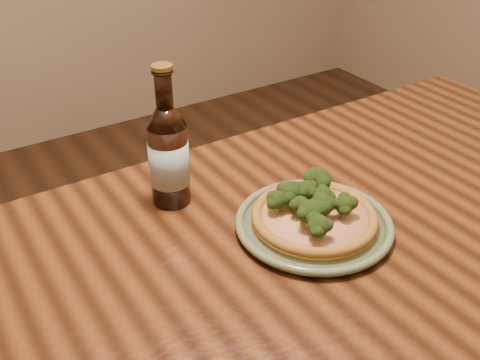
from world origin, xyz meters
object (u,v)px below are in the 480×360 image
plate (314,224)px  beer_bottle (169,154)px  table (316,316)px  pizza (314,214)px

plate → beer_bottle: bearing=128.0°
table → plate: (0.06, 0.09, 0.10)m
pizza → beer_bottle: bearing=128.2°
table → pizza: bearing=57.4°
table → beer_bottle: size_ratio=6.26×
plate → beer_bottle: (-0.16, 0.21, 0.08)m
plate → pizza: (-0.00, 0.00, 0.02)m
pizza → beer_bottle: beer_bottle is taller
plate → beer_bottle: size_ratio=1.03×
pizza → beer_bottle: 0.27m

